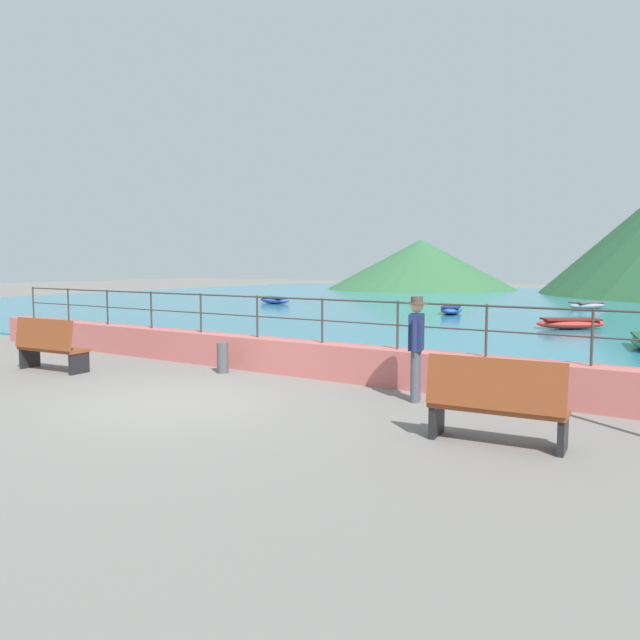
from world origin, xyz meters
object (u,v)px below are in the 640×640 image
(boat_5, at_px, (588,305))
(boat_2, at_px, (451,309))
(person_walking, at_px, (416,343))
(bollard, at_px, (223,358))
(bench_main, at_px, (49,345))
(boat_1, at_px, (275,300))
(bench_far, at_px, (496,402))
(boat_0, at_px, (570,323))

(boat_5, bearing_deg, boat_2, -125.55)
(person_walking, relative_size, bollard, 2.77)
(bench_main, distance_m, bollard, 3.72)
(boat_2, relative_size, boat_5, 1.01)
(bench_main, height_order, boat_1, bench_main)
(bench_far, height_order, bollard, bench_far)
(bench_far, xyz_separation_m, boat_1, (-18.40, 19.18, -0.30))
(bollard, bearing_deg, bench_far, -16.92)
(bench_main, distance_m, boat_0, 16.25)
(bench_far, distance_m, boat_0, 14.61)
(person_walking, relative_size, boat_1, 0.71)
(bollard, height_order, boat_5, bollard)
(bollard, bearing_deg, boat_1, 124.86)
(bench_main, relative_size, boat_0, 0.72)
(bench_main, height_order, person_walking, person_walking)
(person_walking, relative_size, boat_5, 0.71)
(bench_main, xyz_separation_m, boat_0, (7.53, 14.40, -0.30))
(bench_main, xyz_separation_m, person_walking, (7.69, 1.69, 0.42))
(person_walking, distance_m, boat_5, 22.70)
(boat_0, bearing_deg, bench_far, -81.88)
(bench_far, bearing_deg, bollard, 163.08)
(boat_2, xyz_separation_m, boat_5, (4.47, 6.25, 0.00))
(bench_main, height_order, boat_2, bench_main)
(boat_0, xyz_separation_m, boat_1, (-16.34, 4.72, 0.00))
(bench_main, xyz_separation_m, bollard, (3.19, 1.89, -0.24))
(bench_main, distance_m, person_walking, 7.88)
(bench_main, height_order, boat_0, bench_main)
(person_walking, bearing_deg, bollard, 177.40)
(boat_2, bearing_deg, boat_5, 54.45)
(bench_main, distance_m, boat_5, 25.14)
(boat_0, relative_size, boat_2, 0.98)
(bench_far, bearing_deg, person_walking, 137.50)
(bench_far, distance_m, bollard, 6.69)
(boat_1, bearing_deg, bench_far, -46.19)
(boat_0, height_order, boat_2, same)
(person_walking, bearing_deg, boat_1, 133.42)
(bench_far, relative_size, boat_1, 0.71)
(bollard, distance_m, boat_2, 16.25)
(boat_0, distance_m, boat_5, 10.01)
(boat_2, bearing_deg, bollard, -85.11)
(bench_main, bearing_deg, boat_0, 62.41)
(bench_main, xyz_separation_m, boat_5, (6.28, 24.34, -0.30))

